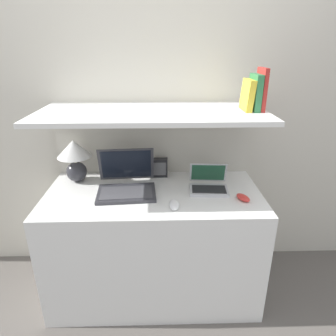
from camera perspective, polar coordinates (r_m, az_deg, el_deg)
ground_plane at (r=2.16m, az=-2.55°, el=-27.71°), size 12.00×12.00×0.00m
wall_back at (r=2.17m, az=-2.86°, el=10.22°), size 6.00×0.05×2.40m
desk at (r=2.14m, az=-2.62°, el=-14.02°), size 1.38×0.67×0.78m
back_riser at (r=2.31m, az=-2.61°, el=-3.95°), size 1.38×0.04×1.26m
shelf at (r=1.83m, az=-3.08°, el=10.39°), size 1.38×0.60×0.03m
table_lamp at (r=2.12m, az=-17.34°, el=2.24°), size 0.23×0.23×0.29m
laptop_large at (r=1.95m, az=-7.92°, el=-2.85°), size 0.39×0.36×0.26m
laptop_small at (r=1.97m, az=7.73°, el=-3.14°), size 0.26×0.23×0.16m
computer_mouse at (r=1.75m, az=1.21°, el=-6.99°), size 0.06×0.12×0.03m
second_mouse at (r=1.89m, az=14.12°, el=-5.50°), size 0.09×0.12×0.03m
router_box at (r=2.14m, az=-1.76°, el=0.08°), size 0.12×0.05×0.13m
book_red at (r=1.91m, az=17.34°, el=14.10°), size 0.02×0.16×0.25m
book_green at (r=1.90m, az=16.27°, el=13.63°), size 0.04×0.17×0.21m
book_yellow at (r=1.89m, az=14.91°, el=13.27°), size 0.05×0.17×0.18m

